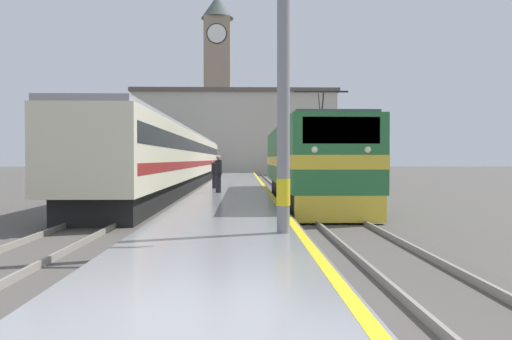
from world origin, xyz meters
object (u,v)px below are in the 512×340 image
(clock_tower, at_px, (218,79))
(passenger_train, at_px, (181,159))
(locomotive_train, at_px, (308,163))
(person_on_platform, at_px, (215,173))
(catenary_mast, at_px, (286,70))
(second_waiting_passenger, at_px, (218,173))

(clock_tower, bearing_deg, passenger_train, -90.59)
(locomotive_train, height_order, person_on_platform, locomotive_train)
(passenger_train, height_order, catenary_mast, catenary_mast)
(person_on_platform, bearing_deg, second_waiting_passenger, -83.60)
(locomotive_train, xyz_separation_m, passenger_train, (-7.32, 12.57, 0.20))
(locomotive_train, bearing_deg, passenger_train, 120.21)
(locomotive_train, distance_m, catenary_mast, 11.89)
(passenger_train, bearing_deg, clock_tower, 89.41)
(passenger_train, bearing_deg, locomotive_train, -59.79)
(catenary_mast, distance_m, person_on_platform, 17.28)
(catenary_mast, bearing_deg, clock_tower, 94.28)
(second_waiting_passenger, distance_m, clock_tower, 54.12)
(second_waiting_passenger, relative_size, clock_tower, 0.07)
(locomotive_train, relative_size, person_on_platform, 9.73)
(catenary_mast, relative_size, second_waiting_passenger, 4.02)
(person_on_platform, xyz_separation_m, clock_tower, (-2.36, 48.91, 13.14))
(passenger_train, bearing_deg, second_waiting_passenger, -73.54)
(passenger_train, xyz_separation_m, person_on_platform, (2.79, -7.23, -0.83))
(passenger_train, relative_size, clock_tower, 1.59)
(catenary_mast, relative_size, person_on_platform, 4.55)
(catenary_mast, bearing_deg, person_on_platform, 98.64)
(locomotive_train, bearing_deg, person_on_platform, 130.31)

